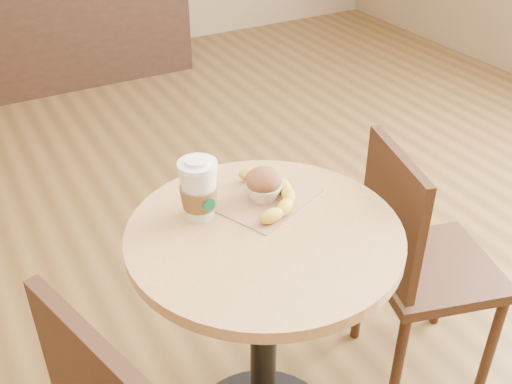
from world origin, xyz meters
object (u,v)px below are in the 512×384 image
(cafe_table, at_px, (264,308))
(muffin, at_px, (264,184))
(chair_right, at_px, (417,259))
(coffee_cup, at_px, (199,191))
(banana, at_px, (269,192))

(cafe_table, xyz_separation_m, muffin, (0.06, 0.11, 0.29))
(chair_right, bearing_deg, cafe_table, 107.24)
(coffee_cup, bearing_deg, cafe_table, -56.08)
(cafe_table, distance_m, banana, 0.29)
(cafe_table, bearing_deg, banana, 55.89)
(muffin, bearing_deg, chair_right, -11.83)
(cafe_table, relative_size, chair_right, 0.92)
(coffee_cup, height_order, banana, coffee_cup)
(chair_right, xyz_separation_m, muffin, (-0.47, 0.10, 0.35))
(coffee_cup, bearing_deg, chair_right, -16.04)
(muffin, relative_size, banana, 0.37)
(muffin, bearing_deg, coffee_cup, 175.40)
(cafe_table, distance_m, muffin, 0.31)
(muffin, bearing_deg, cafe_table, -118.73)
(banana, bearing_deg, coffee_cup, -166.49)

